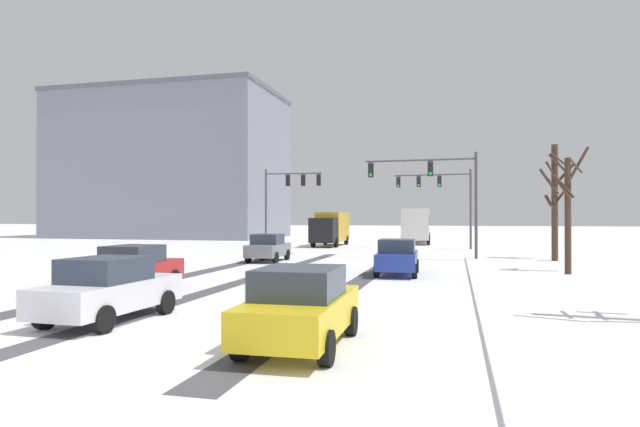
# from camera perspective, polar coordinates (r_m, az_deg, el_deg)

# --- Properties ---
(ground_plane) EXTENTS (300.00, 300.00, 0.00)m
(ground_plane) POSITION_cam_1_polar(r_m,az_deg,el_deg) (11.30, -24.78, -13.80)
(ground_plane) COLOR white
(wheel_track_left_lane) EXTENTS (0.99, 29.70, 0.01)m
(wheel_track_left_lane) POSITION_cam_1_polar(r_m,az_deg,el_deg) (25.11, -13.83, -6.34)
(wheel_track_left_lane) COLOR #4C4C51
(wheel_track_left_lane) RESTS_ON ground
(wheel_track_right_lane) EXTENTS (0.79, 29.70, 0.01)m
(wheel_track_right_lane) POSITION_cam_1_polar(r_m,az_deg,el_deg) (23.76, -6.80, -6.69)
(wheel_track_right_lane) COLOR #4C4C51
(wheel_track_right_lane) RESTS_ON ground
(wheel_track_center) EXTENTS (0.88, 29.70, 0.01)m
(wheel_track_center) POSITION_cam_1_polar(r_m,az_deg,el_deg) (22.54, 4.35, -7.04)
(wheel_track_center) COLOR #4C4C51
(wheel_track_center) RESTS_ON ground
(sidewalk_kerb_right) EXTENTS (4.00, 29.70, 0.12)m
(sidewalk_kerb_right) POSITION_cam_1_polar(r_m,az_deg,el_deg) (21.03, 21.20, -7.35)
(sidewalk_kerb_right) COLOR white
(sidewalk_kerb_right) RESTS_ON ground
(traffic_signal_far_left) EXTENTS (4.70, 0.55, 6.50)m
(traffic_signal_far_left) POSITION_cam_1_polar(r_m,az_deg,el_deg) (43.74, -3.40, 2.44)
(traffic_signal_far_left) COLOR #47474C
(traffic_signal_far_left) RESTS_ON ground
(traffic_signal_near_right) EXTENTS (6.78, 0.49, 6.50)m
(traffic_signal_near_right) POSITION_cam_1_polar(r_m,az_deg,el_deg) (33.70, 12.08, 3.15)
(traffic_signal_near_right) COLOR #47474C
(traffic_signal_near_right) RESTS_ON ground
(traffic_signal_far_right) EXTENTS (6.29, 0.66, 6.50)m
(traffic_signal_far_right) POSITION_cam_1_polar(r_m,az_deg,el_deg) (45.80, 12.44, 2.39)
(traffic_signal_far_right) COLOR #47474C
(traffic_signal_far_right) RESTS_ON ground
(car_grey_lead) EXTENTS (1.99, 4.18, 1.62)m
(car_grey_lead) POSITION_cam_1_polar(r_m,az_deg,el_deg) (32.09, -5.48, -3.58)
(car_grey_lead) COLOR slate
(car_grey_lead) RESTS_ON ground
(car_blue_second) EXTENTS (1.96, 4.17, 1.62)m
(car_blue_second) POSITION_cam_1_polar(r_m,az_deg,el_deg) (24.73, 8.13, -4.55)
(car_blue_second) COLOR #233899
(car_blue_second) RESTS_ON ground
(car_red_third) EXTENTS (1.90, 4.13, 1.62)m
(car_red_third) POSITION_cam_1_polar(r_m,az_deg,el_deg) (20.45, -18.91, -5.42)
(car_red_third) COLOR red
(car_red_third) RESTS_ON ground
(car_white_fourth) EXTENTS (1.95, 4.16, 1.62)m
(car_white_fourth) POSITION_cam_1_polar(r_m,az_deg,el_deg) (14.74, -21.35, -7.41)
(car_white_fourth) COLOR silver
(car_white_fourth) RESTS_ON ground
(car_yellow_cab_fifth) EXTENTS (1.89, 4.13, 1.62)m
(car_yellow_cab_fifth) POSITION_cam_1_polar(r_m,az_deg,el_deg) (11.11, -2.06, -9.78)
(car_yellow_cab_fifth) COLOR yellow
(car_yellow_cab_fifth) RESTS_ON ground
(bus_oncoming) EXTENTS (3.02, 11.10, 3.38)m
(bus_oncoming) POSITION_cam_1_polar(r_m,az_deg,el_deg) (54.95, 10.12, -0.99)
(bus_oncoming) COLOR silver
(bus_oncoming) RESTS_ON ground
(box_truck_delivery) EXTENTS (2.36, 7.42, 3.02)m
(box_truck_delivery) POSITION_cam_1_polar(r_m,az_deg,el_deg) (48.82, 1.10, -1.50)
(box_truck_delivery) COLOR black
(box_truck_delivery) RESTS_ON ground
(bare_tree_sidewalk_mid) EXTENTS (1.64, 1.54, 5.82)m
(bare_tree_sidewalk_mid) POSITION_cam_1_polar(r_m,az_deg,el_deg) (27.32, 24.62, 0.49)
(bare_tree_sidewalk_mid) COLOR #423023
(bare_tree_sidewalk_mid) RESTS_ON ground
(bare_tree_sidewalk_far) EXTENTS (1.78, 1.45, 6.94)m
(bare_tree_sidewalk_far) POSITION_cam_1_polar(r_m,az_deg,el_deg) (35.14, 23.46, 1.46)
(bare_tree_sidewalk_far) COLOR #423023
(bare_tree_sidewalk_far) RESTS_ON ground
(office_building_far_left_block) EXTENTS (27.45, 15.93, 18.30)m
(office_building_far_left_block) POSITION_cam_1_polar(r_m,az_deg,el_deg) (72.25, -15.38, 4.87)
(office_building_far_left_block) COLOR gray
(office_building_far_left_block) RESTS_ON ground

